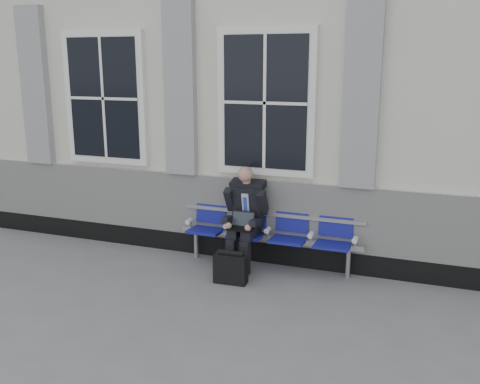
% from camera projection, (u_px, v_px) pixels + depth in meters
% --- Properties ---
extents(ground, '(70.00, 70.00, 0.00)m').
position_uv_depth(ground, '(200.00, 300.00, 6.42)').
color(ground, slate).
rests_on(ground, ground).
extents(station_building, '(14.40, 4.40, 4.49)m').
position_uv_depth(station_building, '(281.00, 95.00, 9.06)').
color(station_building, beige).
rests_on(station_building, ground).
extents(bench, '(2.60, 0.47, 0.91)m').
position_uv_depth(bench, '(269.00, 228.00, 7.34)').
color(bench, '#9EA0A3').
rests_on(bench, ground).
extents(businessman, '(0.57, 0.76, 1.42)m').
position_uv_depth(businessman, '(245.00, 214.00, 7.27)').
color(businessman, black).
rests_on(businessman, ground).
extents(briefcase, '(0.43, 0.20, 0.44)m').
position_uv_depth(briefcase, '(231.00, 268.00, 6.86)').
color(briefcase, black).
rests_on(briefcase, ground).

